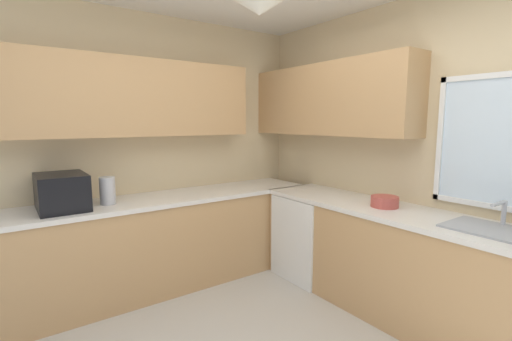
% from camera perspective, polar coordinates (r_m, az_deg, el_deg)
% --- Properties ---
extents(room_shell, '(4.02, 3.59, 2.68)m').
position_cam_1_polar(room_shell, '(2.94, 0.05, 12.97)').
color(room_shell, beige).
rests_on(room_shell, ground_plane).
extents(counter_run_left, '(0.65, 3.20, 0.88)m').
position_cam_1_polar(counter_run_left, '(3.60, -15.42, -11.04)').
color(counter_run_left, tan).
rests_on(counter_run_left, ground_plane).
extents(counter_run_back, '(3.11, 0.65, 0.88)m').
position_cam_1_polar(counter_run_back, '(3.12, 25.39, -14.50)').
color(counter_run_back, tan).
rests_on(counter_run_back, ground_plane).
extents(dishwasher, '(0.60, 0.60, 0.84)m').
position_cam_1_polar(dishwasher, '(3.78, 8.94, -10.27)').
color(dishwasher, white).
rests_on(dishwasher, ground_plane).
extents(microwave, '(0.48, 0.36, 0.29)m').
position_cam_1_polar(microwave, '(3.28, -28.60, -3.01)').
color(microwave, black).
rests_on(microwave, counter_run_left).
extents(kettle, '(0.13, 0.13, 0.24)m').
position_cam_1_polar(kettle, '(3.32, -22.63, -2.99)').
color(kettle, '#B7B7BC').
rests_on(kettle, counter_run_left).
extents(sink_assembly, '(0.54, 0.40, 0.19)m').
position_cam_1_polar(sink_assembly, '(2.82, 33.63, -7.79)').
color(sink_assembly, '#9EA0A5').
rests_on(sink_assembly, counter_run_back).
extents(bowl, '(0.22, 0.22, 0.09)m').
position_cam_1_polar(bowl, '(3.17, 19.86, -4.69)').
color(bowl, '#B74C42').
rests_on(bowl, counter_run_back).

